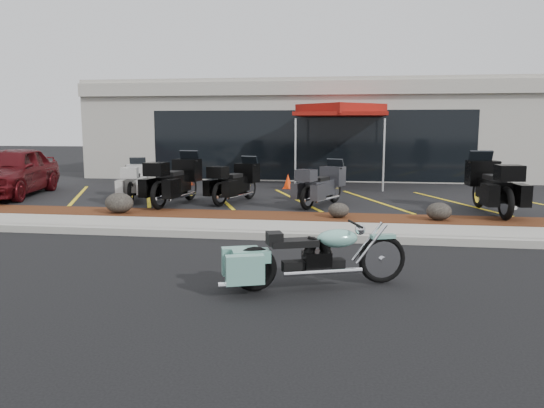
% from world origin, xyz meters
% --- Properties ---
extents(ground, '(90.00, 90.00, 0.00)m').
position_xyz_m(ground, '(0.00, 0.00, 0.00)').
color(ground, black).
rests_on(ground, ground).
extents(curb, '(24.00, 0.25, 0.15)m').
position_xyz_m(curb, '(0.00, 0.90, 0.07)').
color(curb, gray).
rests_on(curb, ground).
extents(sidewalk, '(24.00, 1.20, 0.15)m').
position_xyz_m(sidewalk, '(0.00, 1.60, 0.07)').
color(sidewalk, gray).
rests_on(sidewalk, ground).
extents(mulch_bed, '(24.00, 1.20, 0.16)m').
position_xyz_m(mulch_bed, '(0.00, 2.80, 0.08)').
color(mulch_bed, '#3D1E0D').
rests_on(mulch_bed, ground).
extents(upper_lot, '(26.00, 9.60, 0.15)m').
position_xyz_m(upper_lot, '(0.00, 8.20, 0.07)').
color(upper_lot, black).
rests_on(upper_lot, ground).
extents(dealership_building, '(18.00, 8.16, 4.00)m').
position_xyz_m(dealership_building, '(0.00, 14.47, 2.01)').
color(dealership_building, '#AAA599').
rests_on(dealership_building, ground).
extents(boulder_left, '(0.68, 0.57, 0.48)m').
position_xyz_m(boulder_left, '(-3.95, 2.61, 0.40)').
color(boulder_left, black).
rests_on(boulder_left, mulch_bed).
extents(boulder_mid, '(0.48, 0.40, 0.34)m').
position_xyz_m(boulder_mid, '(1.28, 2.72, 0.33)').
color(boulder_mid, black).
rests_on(boulder_mid, mulch_bed).
extents(boulder_right, '(0.55, 0.46, 0.39)m').
position_xyz_m(boulder_right, '(3.48, 2.70, 0.36)').
color(boulder_right, black).
rests_on(boulder_right, mulch_bed).
extents(hero_cruiser, '(2.68, 1.50, 0.92)m').
position_xyz_m(hero_cruiser, '(1.99, -1.81, 0.46)').
color(hero_cruiser, '#74B5A5').
rests_on(hero_cruiser, ground).
extents(touring_white, '(1.24, 2.13, 1.17)m').
position_xyz_m(touring_white, '(-4.65, 5.49, 0.73)').
color(touring_white, beige).
rests_on(touring_white, upper_lot).
extents(touring_black_front, '(1.28, 2.53, 1.41)m').
position_xyz_m(touring_black_front, '(-2.94, 5.01, 0.85)').
color(touring_black_front, black).
rests_on(touring_black_front, upper_lot).
extents(touring_black_mid, '(1.47, 2.28, 1.24)m').
position_xyz_m(touring_black_mid, '(-1.32, 5.47, 0.77)').
color(touring_black_mid, black).
rests_on(touring_black_mid, upper_lot).
extents(touring_grey, '(1.59, 2.21, 1.20)m').
position_xyz_m(touring_grey, '(1.11, 5.12, 0.75)').
color(touring_grey, '#2D2E32').
rests_on(touring_grey, upper_lot).
extents(touring_black_rear, '(1.18, 2.60, 1.47)m').
position_xyz_m(touring_black_rear, '(4.79, 4.77, 0.88)').
color(touring_black_rear, black).
rests_on(touring_black_rear, upper_lot).
extents(parked_car, '(2.60, 4.61, 1.48)m').
position_xyz_m(parked_car, '(-8.50, 5.14, 0.89)').
color(parked_car, '#460A0E').
rests_on(parked_car, upper_lot).
extents(traffic_cone, '(0.36, 0.36, 0.49)m').
position_xyz_m(traffic_cone, '(-0.53, 8.21, 0.39)').
color(traffic_cone, '#F53708').
rests_on(traffic_cone, upper_lot).
extents(popup_canopy, '(3.31, 3.31, 2.82)m').
position_xyz_m(popup_canopy, '(1.16, 9.31, 2.71)').
color(popup_canopy, silver).
rests_on(popup_canopy, upper_lot).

